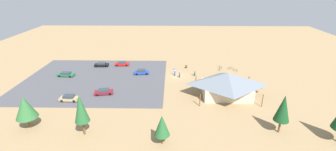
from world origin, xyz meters
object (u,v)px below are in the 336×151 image
object	(u,v)px
bicycle_red_near_porch	(236,70)
pine_far_west	(162,125)
pine_far_east	(25,107)
car_red_end_stall	(122,64)
visitor_at_bikes	(175,73)
bicycle_teal_yard_right	(220,67)
car_green_near_entry	(66,74)
trash_bin	(186,67)
visitor_crossing_yard	(179,74)
car_black_mid_lot	(102,64)
pine_midwest	(283,108)
lot_sign	(174,70)
bicycle_purple_lone_west	(255,89)
bicycle_white_by_bin	(252,83)
bike_pavilion	(227,83)
bicycle_black_back_row	(230,68)
car_blue_far_end	(142,72)
bicycle_yellow_lone_east	(220,69)
visitor_near_lot	(195,73)
bicycle_orange_yard_left	(260,88)
pine_center	(81,108)
car_maroon_front_row	(104,92)
car_tan_by_curb	(69,98)

from	to	relation	value
bicycle_red_near_porch	pine_far_west	bearing A→B (deg)	58.99
pine_far_east	car_red_end_stall	distance (m)	37.10
visitor_at_bikes	pine_far_west	bearing A→B (deg)	85.51
bicycle_teal_yard_right	car_green_near_entry	size ratio (longest dim) A/B	0.28
trash_bin	visitor_crossing_yard	bearing A→B (deg)	73.00
visitor_at_bikes	car_black_mid_lot	bearing A→B (deg)	-17.44
pine_midwest	bicycle_red_near_porch	bearing A→B (deg)	-89.32
pine_midwest	pine_far_east	bearing A→B (deg)	-0.63
lot_sign	car_black_mid_lot	bearing A→B (deg)	-16.11
visitor_at_bikes	bicycle_purple_lone_west	bearing A→B (deg)	155.61
pine_midwest	bicycle_white_by_bin	world-z (taller)	pine_midwest
bike_pavilion	bicycle_black_back_row	world-z (taller)	bike_pavilion
car_black_mid_lot	visitor_at_bikes	world-z (taller)	visitor_at_bikes
pine_far_west	lot_sign	bearing A→B (deg)	-94.03
car_black_mid_lot	visitor_crossing_yard	world-z (taller)	visitor_crossing_yard
pine_far_east	car_blue_far_end	xyz separation A→B (m)	(-18.01, -27.97, -3.70)
pine_far_west	bicycle_yellow_lone_east	world-z (taller)	pine_far_west
bicycle_purple_lone_west	visitor_near_lot	bearing A→B (deg)	-32.39
car_red_end_stall	pine_far_east	bearing A→B (deg)	73.10
pine_midwest	bicycle_yellow_lone_east	xyz separation A→B (m)	(5.10, -32.27, -4.68)
car_blue_far_end	visitor_at_bikes	bearing A→B (deg)	173.73
pine_far_west	bicycle_orange_yard_left	bearing A→B (deg)	-137.27
trash_bin	bicycle_black_back_row	bearing A→B (deg)	176.76
trash_bin	car_blue_far_end	size ratio (longest dim) A/B	0.20
bicycle_orange_yard_left	bicycle_white_by_bin	xyz separation A→B (m)	(1.18, -3.08, -0.02)
pine_center	car_red_end_stall	size ratio (longest dim) A/B	1.78
visitor_at_bikes	car_red_end_stall	bearing A→B (deg)	-26.15
pine_far_east	bicycle_white_by_bin	distance (m)	53.32
bike_pavilion	bicycle_orange_yard_left	bearing A→B (deg)	-157.55
visitor_at_bikes	visitor_near_lot	bearing A→B (deg)	-179.87
trash_bin	pine_far_east	distance (m)	46.16
bicycle_white_by_bin	car_maroon_front_row	bearing A→B (deg)	10.29
bike_pavilion	car_red_end_stall	distance (m)	36.31
car_blue_far_end	visitor_at_bikes	distance (m)	9.97
car_blue_far_end	bike_pavilion	bearing A→B (deg)	148.42
car_red_end_stall	car_green_near_entry	bearing A→B (deg)	33.20
trash_bin	car_green_near_entry	world-z (taller)	car_green_near_entry
lot_sign	pine_far_west	xyz separation A→B (m)	(2.24, 31.77, 2.27)
trash_bin	bike_pavilion	bearing A→B (deg)	114.33
bike_pavilion	bicycle_orange_yard_left	xyz separation A→B (m)	(-9.63, -3.98, -3.00)
bicycle_teal_yard_right	bicycle_red_near_porch	size ratio (longest dim) A/B	1.08
bicycle_red_near_porch	bicycle_black_back_row	bearing A→B (deg)	-54.95
pine_midwest	visitor_near_lot	world-z (taller)	pine_midwest
visitor_at_bikes	car_blue_far_end	bearing A→B (deg)	-6.27
pine_center	bicycle_teal_yard_right	bearing A→B (deg)	-131.44
pine_far_east	car_tan_by_curb	xyz separation A→B (m)	(-3.20, -10.89, -3.71)
pine_center	trash_bin	bearing A→B (deg)	-120.15
car_red_end_stall	visitor_at_bikes	xyz separation A→B (m)	(-17.19, 8.44, 0.19)
car_blue_far_end	bicycle_black_back_row	bearing A→B (deg)	-170.30
bicycle_black_back_row	bicycle_red_near_porch	bearing A→B (deg)	125.05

